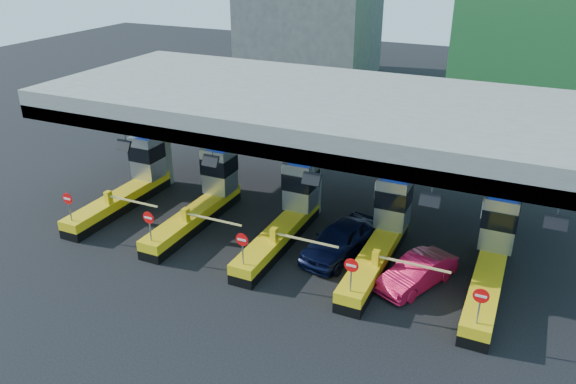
% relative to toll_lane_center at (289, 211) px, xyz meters
% --- Properties ---
extents(ground, '(120.00, 120.00, 0.00)m').
position_rel_toll_lane_center_xyz_m(ground, '(-0.00, -0.28, -1.40)').
color(ground, black).
rests_on(ground, ground).
extents(toll_canopy, '(28.00, 12.09, 7.00)m').
position_rel_toll_lane_center_xyz_m(toll_canopy, '(-0.00, 2.59, 4.74)').
color(toll_canopy, slate).
rests_on(toll_canopy, ground).
extents(toll_lane_far_left, '(4.43, 8.00, 4.16)m').
position_rel_toll_lane_center_xyz_m(toll_lane_far_left, '(-10.00, 0.00, 0.00)').
color(toll_lane_far_left, black).
rests_on(toll_lane_far_left, ground).
extents(toll_lane_left, '(4.43, 8.00, 4.16)m').
position_rel_toll_lane_center_xyz_m(toll_lane_left, '(-5.00, 0.00, 0.00)').
color(toll_lane_left, black).
rests_on(toll_lane_left, ground).
extents(toll_lane_center, '(4.43, 8.00, 4.16)m').
position_rel_toll_lane_center_xyz_m(toll_lane_center, '(0.00, 0.00, 0.00)').
color(toll_lane_center, black).
rests_on(toll_lane_center, ground).
extents(toll_lane_right, '(4.43, 8.00, 4.16)m').
position_rel_toll_lane_center_xyz_m(toll_lane_right, '(5.00, 0.00, 0.00)').
color(toll_lane_right, black).
rests_on(toll_lane_right, ground).
extents(toll_lane_far_right, '(4.43, 8.00, 4.16)m').
position_rel_toll_lane_center_xyz_m(toll_lane_far_right, '(10.00, 0.00, 0.00)').
color(toll_lane_far_right, black).
rests_on(toll_lane_far_right, ground).
extents(van, '(3.06, 5.35, 1.72)m').
position_rel_toll_lane_center_xyz_m(van, '(3.09, -0.75, -0.54)').
color(van, black).
rests_on(van, ground).
extents(red_car, '(3.07, 4.43, 1.38)m').
position_rel_toll_lane_center_xyz_m(red_car, '(7.10, -1.84, -0.71)').
color(red_car, '#C00E36').
rests_on(red_car, ground).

